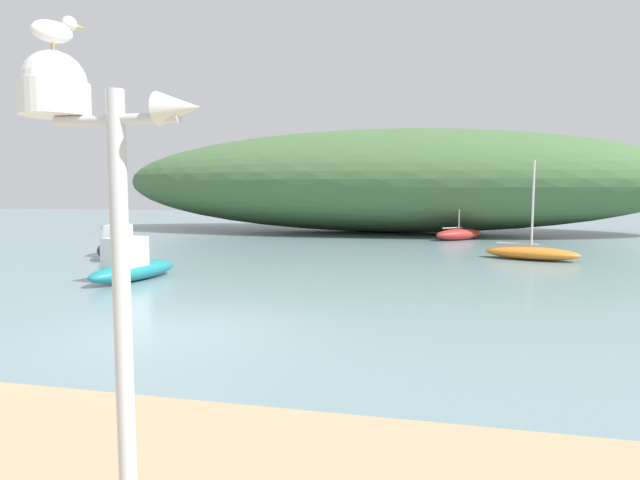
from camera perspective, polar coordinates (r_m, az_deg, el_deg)
The scene contains 8 objects.
ground_plane at distance 10.77m, azimuth -14.97°, elevation -9.46°, with size 120.00×120.00×0.00m, color gray.
distant_hill at distance 35.86m, azimuth 7.25°, elevation 6.28°, with size 37.01×13.03×6.73m, color #476B3D.
mast_structure at distance 3.91m, azimuth -24.08°, elevation 8.47°, with size 1.27×0.45×3.43m.
seagull_on_radar at distance 4.16m, azimuth -26.55°, elevation 19.50°, with size 0.26×0.32×0.24m.
sailboat_west_reach at distance 30.43m, azimuth 14.64°, elevation 0.63°, with size 3.02×2.91×3.33m.
motorboat_far_right at distance 17.02m, azimuth -19.56°, elevation -2.58°, with size 1.69×3.48×1.34m.
sailboat_off_point at distance 22.62m, azimuth 21.68°, elevation -1.28°, with size 3.77×2.34×3.90m.
motorboat_near_shore at distance 23.36m, azimuth -20.93°, elevation -0.48°, with size 2.01×3.60×1.31m.
Camera 1 is at (4.87, -9.21, 2.70)m, focal length 29.87 mm.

